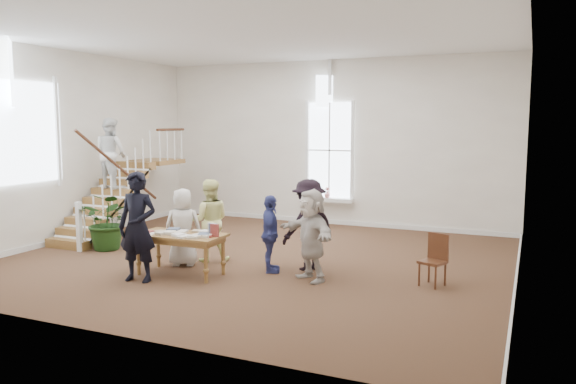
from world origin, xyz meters
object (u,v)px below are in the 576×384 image
at_px(person_yellow, 209,220).
at_px(woman_cluster_c, 311,235).
at_px(police_officer, 138,227).
at_px(library_table, 181,238).
at_px(side_chair, 435,257).
at_px(woman_cluster_b, 309,225).
at_px(floor_plant, 109,221).
at_px(woman_cluster_a, 270,234).
at_px(elderly_woman, 183,227).

relative_size(person_yellow, woman_cluster_c, 1.02).
bearing_deg(police_officer, person_yellow, 69.24).
xyz_separation_m(library_table, side_chair, (4.41, 1.21, -0.19)).
height_order(woman_cluster_b, side_chair, woman_cluster_b).
relative_size(library_table, floor_plant, 1.29).
distance_m(library_table, woman_cluster_a, 1.66).
bearing_deg(elderly_woman, woman_cluster_a, 164.48).
xyz_separation_m(police_officer, person_yellow, (0.40, 1.75, -0.14)).
bearing_deg(person_yellow, side_chair, 151.72).
height_order(police_officer, woman_cluster_c, police_officer).
xyz_separation_m(woman_cluster_b, floor_plant, (-4.68, -0.19, -0.23)).
bearing_deg(woman_cluster_b, woman_cluster_c, 56.39).
relative_size(woman_cluster_b, floor_plant, 1.36).
bearing_deg(elderly_woman, police_officer, 62.76).
bearing_deg(woman_cluster_c, library_table, -128.89).
bearing_deg(woman_cluster_a, elderly_woman, 73.20).
xyz_separation_m(library_table, elderly_woman, (-0.36, 0.61, 0.08)).
height_order(elderly_woman, woman_cluster_b, woman_cluster_b).
bearing_deg(person_yellow, elderly_woman, 29.49).
relative_size(elderly_woman, woman_cluster_c, 0.93).
height_order(woman_cluster_a, woman_cluster_b, woman_cluster_b).
bearing_deg(side_chair, police_officer, -137.90).
xyz_separation_m(woman_cluster_a, floor_plant, (-4.08, 0.26, -0.09)).
bearing_deg(library_table, person_yellow, 92.19).
bearing_deg(elderly_woman, woman_cluster_b, 173.07).
distance_m(police_officer, floor_plant, 2.81).
bearing_deg(woman_cluster_a, woman_cluster_b, -77.08).
height_order(woman_cluster_c, floor_plant, woman_cluster_c).
bearing_deg(woman_cluster_b, elderly_woman, -42.64).
distance_m(woman_cluster_a, side_chair, 3.01).
bearing_deg(woman_cluster_a, woman_cluster_c, -126.48).
xyz_separation_m(person_yellow, woman_cluster_c, (2.40, -0.47, -0.01)).
bearing_deg(library_table, side_chair, 14.18).
bearing_deg(floor_plant, woman_cluster_b, 2.29).
bearing_deg(person_yellow, police_officer, 47.58).
xyz_separation_m(floor_plant, side_chair, (7.07, 0.11, -0.15)).
height_order(library_table, person_yellow, person_yellow).
bearing_deg(woman_cluster_b, police_officer, -20.74).
height_order(person_yellow, floor_plant, person_yellow).
distance_m(elderly_woman, side_chair, 4.82).
height_order(library_table, woman_cluster_a, woman_cluster_a).
xyz_separation_m(woman_cluster_a, woman_cluster_c, (0.90, -0.20, 0.09)).
distance_m(woman_cluster_a, floor_plant, 4.09).
bearing_deg(side_chair, elderly_woman, -151.52).
bearing_deg(woman_cluster_b, person_yellow, -53.60).
bearing_deg(police_officer, side_chair, 12.87).
height_order(person_yellow, side_chair, person_yellow).
height_order(library_table, woman_cluster_c, woman_cluster_c).
height_order(woman_cluster_a, floor_plant, woman_cluster_a).
bearing_deg(woman_cluster_a, side_chair, -106.81).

